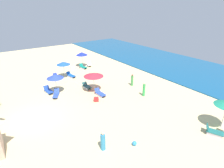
% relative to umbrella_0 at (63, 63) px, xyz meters
% --- Properties ---
extents(ground_plane, '(60.00, 60.00, 0.00)m').
position_rel_umbrella_0_xyz_m(ground_plane, '(8.05, -6.12, -2.10)').
color(ground_plane, beige).
extents(ocean, '(60.00, 12.95, 0.12)m').
position_rel_umbrella_0_xyz_m(ocean, '(8.05, 17.41, -2.04)').
color(ocean, '#175686').
rests_on(ocean, ground_plane).
extents(umbrella_0, '(1.85, 1.85, 2.31)m').
position_rel_umbrella_0_xyz_m(umbrella_0, '(0.00, 0.00, 0.00)').
color(umbrella_0, silver).
rests_on(umbrella_0, ground_plane).
extents(lounge_chair_0_0, '(1.62, 0.91, 0.67)m').
position_rel_umbrella_0_xyz_m(lounge_chair_0_0, '(0.35, 0.78, -1.84)').
color(lounge_chair_0_0, silver).
rests_on(lounge_chair_0_0, ground_plane).
extents(lounge_chair_0_1, '(1.43, 0.91, 0.66)m').
position_rel_umbrella_0_xyz_m(lounge_chair_0_1, '(-0.28, -0.99, -1.85)').
color(lounge_chair_0_1, silver).
rests_on(lounge_chair_0_1, ground_plane).
extents(lounge_chair_1_1, '(1.44, 1.10, 0.74)m').
position_rel_umbrella_0_xyz_m(lounge_chair_1_1, '(18.47, 4.81, -1.82)').
color(lounge_chair_1_1, silver).
rests_on(lounge_chair_1_1, ground_plane).
extents(umbrella_2, '(1.86, 1.86, 2.44)m').
position_rel_umbrella_0_xyz_m(umbrella_2, '(-2.93, 4.31, 0.09)').
color(umbrella_2, silver).
rests_on(umbrella_2, ground_plane).
extents(lounge_chair_2_0, '(1.53, 1.09, 0.71)m').
position_rel_umbrella_0_xyz_m(lounge_chair_2_0, '(-2.69, 5.39, -1.83)').
color(lounge_chair_2_0, silver).
rests_on(lounge_chair_2_0, ground_plane).
extents(lounge_chair_2_1, '(1.43, 0.87, 0.73)m').
position_rel_umbrella_0_xyz_m(lounge_chair_2_1, '(-2.00, 3.90, -1.81)').
color(lounge_chair_2_1, silver).
rests_on(lounge_chair_2_1, ground_plane).
extents(umbrella_3, '(1.88, 1.88, 2.30)m').
position_rel_umbrella_0_xyz_m(umbrella_3, '(4.09, -2.59, -0.03)').
color(umbrella_3, silver).
rests_on(umbrella_3, ground_plane).
extents(lounge_chair_3_0, '(1.52, 0.75, 0.72)m').
position_rel_umbrella_0_xyz_m(lounge_chair_3_0, '(3.52, -3.40, -1.84)').
color(lounge_chair_3_0, silver).
rests_on(lounge_chair_3_0, ground_plane).
extents(lounge_chair_3_1, '(1.60, 1.24, 0.72)m').
position_rel_umbrella_0_xyz_m(lounge_chair_3_1, '(4.94, -3.01, -1.85)').
color(lounge_chair_3_1, silver).
rests_on(lounge_chair_3_1, ground_plane).
extents(umbrella_4, '(2.27, 2.27, 2.27)m').
position_rel_umbrella_0_xyz_m(umbrella_4, '(6.21, 1.15, -0.02)').
color(umbrella_4, silver).
rests_on(umbrella_4, ground_plane).
extents(lounge_chair_4_0, '(1.57, 0.67, 0.68)m').
position_rel_umbrella_0_xyz_m(lounge_chair_4_0, '(7.59, 1.11, -1.83)').
color(lounge_chair_4_0, silver).
rests_on(lounge_chair_4_0, ground_plane).
extents(lounge_chair_4_1, '(1.35, 0.73, 0.69)m').
position_rel_umbrella_0_xyz_m(lounge_chair_4_1, '(5.02, 0.80, -1.82)').
color(lounge_chair_4_1, silver).
rests_on(lounge_chair_4_1, ground_plane).
extents(beachgoer_0, '(0.39, 0.39, 1.51)m').
position_rel_umbrella_0_xyz_m(beachgoer_0, '(14.75, -3.13, -1.39)').
color(beachgoer_0, '#3892BF').
rests_on(beachgoer_0, ground_plane).
extents(beachgoer_1, '(0.32, 0.32, 1.63)m').
position_rel_umbrella_0_xyz_m(beachgoer_1, '(10.51, 5.05, -1.32)').
color(beachgoer_1, green).
rests_on(beachgoer_1, ground_plane).
extents(beachgoer_2, '(0.32, 0.32, 1.52)m').
position_rel_umbrella_0_xyz_m(beachgoer_2, '(7.61, 5.87, -1.37)').
color(beachgoer_2, '#469D4D').
rests_on(beachgoer_2, ground_plane).
extents(beach_ball_0, '(0.34, 0.34, 0.34)m').
position_rel_umbrella_0_xyz_m(beach_ball_0, '(15.75, -1.06, -1.92)').
color(beach_ball_0, '#3292D8').
rests_on(beach_ball_0, ground_plane).
extents(cooler_box_1, '(0.37, 0.50, 0.40)m').
position_rel_umbrella_0_xyz_m(cooler_box_1, '(-2.70, 2.42, -1.90)').
color(cooler_box_1, white).
rests_on(cooler_box_1, ground_plane).
extents(cooler_box_2, '(0.56, 0.61, 0.44)m').
position_rel_umbrella_0_xyz_m(cooler_box_2, '(8.48, 0.07, -1.88)').
color(cooler_box_2, red).
rests_on(cooler_box_2, ground_plane).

